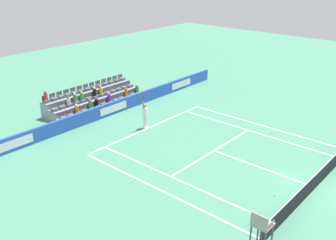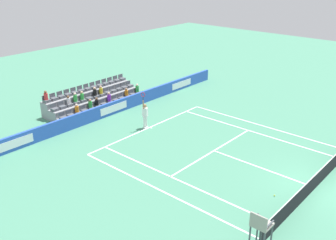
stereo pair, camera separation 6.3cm
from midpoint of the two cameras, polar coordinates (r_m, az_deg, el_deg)
The scene contains 15 objects.
ground_plane at distance 21.86m, azimuth 20.78°, elevation -9.25°, with size 80.00×80.00×0.00m, color #47896B.
line_baseline at distance 27.41m, azimuth -2.75°, elevation -1.08°, with size 10.97×0.10×0.01m, color white.
line_service at distance 24.29m, azimuth 6.70°, elevation -4.48°, with size 8.23×0.10×0.01m, color white.
line_centre_service at distance 22.89m, azimuth 13.33°, elevation -6.79°, with size 0.10×6.40×0.01m, color white.
line_singles_sideline_left at distance 21.16m, azimuth 1.29°, elevation -8.72°, with size 0.10×11.89×0.01m, color white.
line_singles_sideline_right at distance 27.29m, azimuth 12.42°, elevation -1.72°, with size 0.10×11.89×0.01m, color white.
line_doubles_sideline_left at distance 20.28m, azimuth -1.23°, elevation -10.24°, with size 0.10×11.89×0.01m, color white.
line_doubles_sideline_right at distance 28.42m, azimuth 13.78°, elevation -0.85°, with size 0.10×11.89×0.01m, color white.
line_centre_mark at distance 27.35m, azimuth -2.60°, elevation -1.13°, with size 0.10×0.20×0.01m, color white.
sponsor_barrier at distance 29.84m, azimuth -8.16°, elevation 1.76°, with size 24.40×0.22×1.00m.
tennis_net at distance 21.62m, azimuth 20.96°, elevation -8.14°, with size 11.97×0.10×1.07m.
tennis_player at distance 26.96m, azimuth -3.47°, elevation 0.77°, with size 0.54×0.42×2.85m.
umpire_chair at distance 15.64m, azimuth 13.39°, elevation -15.43°, with size 0.70×0.70×2.34m.
stadium_stand at distance 31.51m, azimuth -10.96°, elevation 2.80°, with size 8.06×2.85×2.14m.
loose_tennis_ball at distance 20.52m, azimuth 15.31°, elevation -10.62°, with size 0.07×0.07×0.07m, color #D1E533.
Camera 1 is at (18.08, 5.53, 11.00)m, focal length 41.54 mm.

